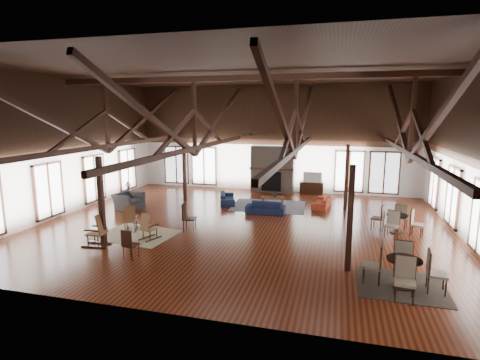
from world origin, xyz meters
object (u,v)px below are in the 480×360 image
(sofa_navy_left, at_px, (227,198))
(sofa_orange, at_px, (322,202))
(armchair, at_px, (129,201))
(cafe_table_near, at_px, (404,268))
(coffee_table, at_px, (273,198))
(cafe_table_far, at_px, (397,220))
(sofa_navy_front, at_px, (265,208))
(tv_console, at_px, (312,188))

(sofa_navy_left, height_order, sofa_orange, sofa_navy_left)
(armchair, bearing_deg, cafe_table_near, -106.27)
(armchair, bearing_deg, coffee_table, -60.57)
(sofa_orange, height_order, cafe_table_far, cafe_table_far)
(sofa_navy_left, bearing_deg, armchair, 100.98)
(sofa_navy_front, xyz_separation_m, cafe_table_near, (4.82, -6.16, 0.28))
(armchair, relative_size, tv_console, 0.93)
(sofa_navy_left, height_order, tv_console, tv_console)
(coffee_table, height_order, tv_console, tv_console)
(coffee_table, bearing_deg, cafe_table_far, -41.00)
(sofa_orange, distance_m, coffee_table, 2.35)
(armchair, distance_m, tv_console, 9.84)
(cafe_table_near, bearing_deg, coffee_table, 121.85)
(armchair, distance_m, cafe_table_far, 11.64)
(sofa_orange, height_order, tv_console, tv_console)
(sofa_navy_left, distance_m, sofa_orange, 4.62)
(armchair, distance_m, cafe_table_near, 12.34)
(coffee_table, distance_m, tv_console, 3.70)
(sofa_navy_front, height_order, sofa_navy_left, sofa_navy_left)
(coffee_table, bearing_deg, cafe_table_near, -70.12)
(sofa_navy_front, xyz_separation_m, sofa_navy_left, (-2.22, 1.42, 0.01))
(armchair, xyz_separation_m, cafe_table_far, (11.63, -0.52, 0.10))
(sofa_navy_left, distance_m, coffee_table, 2.28)
(sofa_orange, distance_m, armchair, 9.14)
(armchair, xyz_separation_m, tv_console, (8.02, 5.70, -0.07))
(coffee_table, xyz_separation_m, cafe_table_far, (5.23, -2.90, 0.11))
(sofa_navy_left, height_order, cafe_table_near, cafe_table_near)
(sofa_navy_left, height_order, coffee_table, sofa_navy_left)
(armchair, height_order, cafe_table_near, cafe_table_near)
(sofa_navy_front, bearing_deg, tv_console, 70.59)
(cafe_table_far, xyz_separation_m, tv_console, (-3.61, 6.23, -0.17))
(coffee_table, xyz_separation_m, armchair, (-6.40, -2.38, 0.02))
(sofa_orange, bearing_deg, sofa_navy_front, -44.77)
(sofa_orange, height_order, coffee_table, sofa_orange)
(armchair, bearing_deg, sofa_orange, -63.78)
(sofa_navy_front, height_order, coffee_table, sofa_navy_front)
(sofa_orange, height_order, armchair, armchair)
(tv_console, bearing_deg, sofa_navy_front, -109.18)
(sofa_navy_left, relative_size, coffee_table, 1.48)
(armchair, height_order, cafe_table_far, cafe_table_far)
(cafe_table_near, bearing_deg, sofa_orange, 106.94)
(sofa_navy_left, bearing_deg, sofa_navy_front, -140.78)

